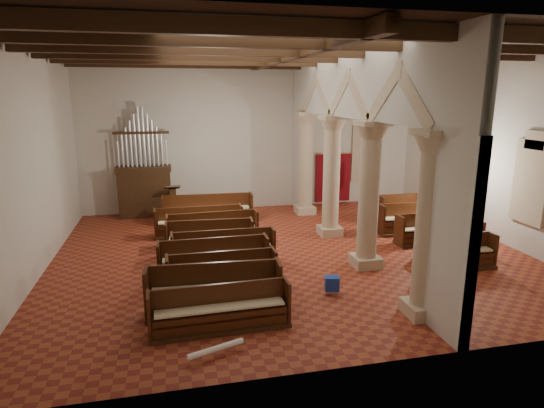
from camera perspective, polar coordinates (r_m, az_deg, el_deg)
The scene contains 34 objects.
floor at distance 14.02m, azimuth 2.33°, elevation -6.17°, with size 14.00×14.00×0.00m, color brown.
ceiling at distance 13.25m, azimuth 2.60°, elevation 19.04°, with size 14.00×14.00×0.00m, color black.
wall_back at distance 19.13m, azimuth -2.25°, elevation 8.40°, with size 14.00×0.02×6.00m, color beige.
wall_front at distance 7.76m, azimuth 14.01°, elevation 0.15°, with size 14.00×0.02×6.00m, color beige.
wall_left at distance 13.34m, azimuth -28.10°, elevation 4.49°, with size 0.02×12.00×6.00m, color beige.
wall_right at distance 16.56m, azimuth 26.71°, elevation 6.13°, with size 0.02×12.00×6.00m, color beige.
ceiling_beams at distance 13.23m, azimuth 2.59°, elevation 18.26°, with size 13.80×11.80×0.30m, color #3C2213, non-canonical shape.
arcade at distance 13.82m, azimuth 9.79°, elevation 8.52°, with size 0.90×11.90×6.00m.
window_right_a at distance 15.53m, azimuth 29.78°, elevation 2.38°, with size 0.03×1.00×2.20m, color #306D5B.
window_right_b at distance 18.63m, azimuth 21.59°, elevation 4.83°, with size 0.03×1.00×2.20m, color #306D5B.
window_back at distance 20.69m, azimuth 11.61°, elevation 6.30°, with size 1.00×0.03×2.20m, color #306D5B.
pipe_organ at distance 18.58m, azimuth -15.71°, elevation 2.66°, with size 2.10×0.85×4.40m.
lectern at distance 17.92m, azimuth -12.32°, elevation -0.12°, with size 0.61×0.63×1.41m.
dossal_curtain at distance 20.22m, azimuth 7.65°, elevation 3.33°, with size 1.80×0.07×2.17m.
processional_banner at distance 18.90m, azimuth 11.70°, elevation 1.22°, with size 0.48×0.62×2.20m.
hymnal_box_a at distance 10.05m, azimuth -0.43°, elevation -13.01°, with size 0.30×0.24×0.30m, color navy.
hymnal_box_b at distance 11.31m, azimuth 7.53°, elevation -9.84°, with size 0.34×0.28×0.34m, color navy.
hymnal_box_c at distance 12.63m, azimuth -3.03°, elevation -7.29°, with size 0.29×0.23×0.29m, color navy.
tube_heater_a at distance 8.90m, azimuth -7.06°, elevation -17.58°, with size 0.11×0.11×1.11m, color white.
tube_heater_b at distance 9.93m, azimuth -6.67°, elevation -14.02°, with size 0.09×0.09×0.86m, color silver.
nave_pew_0 at distance 9.70m, azimuth -6.48°, elevation -13.73°, with size 2.91×0.72×0.95m.
nave_pew_1 at distance 10.37m, azimuth -7.24°, elevation -11.50°, with size 3.00×0.94×1.12m.
nave_pew_2 at distance 11.37m, azimuth -6.26°, elevation -9.34°, with size 2.68×0.66×0.99m.
nave_pew_3 at distance 12.30m, azimuth -7.30°, elevation -7.51°, with size 2.92×0.70×1.03m.
nave_pew_4 at distance 13.14m, azimuth -6.07°, elevation -6.15°, with size 2.95×0.69×0.98m.
nave_pew_5 at distance 13.96m, azimuth -7.80°, elevation -4.89°, with size 2.68×0.87×1.04m.
nave_pew_6 at distance 14.92m, azimuth -7.42°, elevation -3.68°, with size 2.97×0.79×1.02m.
nave_pew_7 at distance 15.83m, azimuth -9.12°, elevation -2.76°, with size 2.99×0.71×0.99m.
nave_pew_8 at distance 17.20m, azimuth -8.04°, elevation -1.27°, with size 3.38×0.87×1.10m.
aisle_pew_0 at distance 13.79m, azimuth 22.55°, elevation -6.17°, with size 1.97×0.66×0.97m.
aisle_pew_1 at distance 14.89m, azimuth 21.69°, elevation -4.61°, with size 1.88×0.76×1.00m.
aisle_pew_2 at distance 15.55m, azimuth 18.37°, elevation -3.57°, with size 1.79×0.72×1.00m.
aisle_pew_3 at distance 16.49m, azimuth 16.55°, elevation -2.37°, with size 2.01×0.83×1.07m.
aisle_pew_4 at distance 17.73m, azimuth 15.95°, elevation -1.18°, with size 1.83×0.74×1.10m.
Camera 1 is at (-3.43, -12.73, 4.76)m, focal length 30.00 mm.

